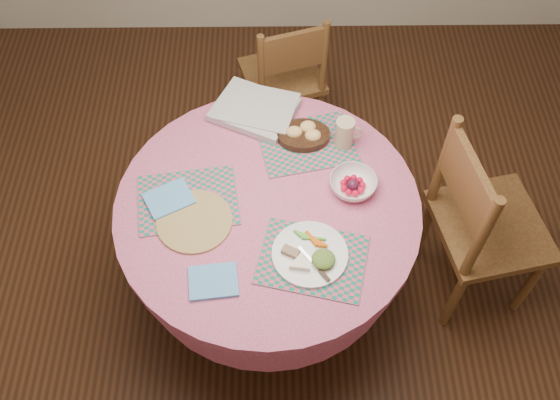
{
  "coord_description": "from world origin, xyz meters",
  "views": [
    {
      "loc": [
        0.03,
        -1.42,
        2.81
      ],
      "look_at": [
        0.05,
        0.0,
        0.78
      ],
      "focal_mm": 40.0,
      "sensor_mm": 36.0,
      "label": 1
    }
  ],
  "objects_px": {
    "wicker_trivet": "(194,221)",
    "dinner_plate": "(312,254)",
    "chair_right": "(480,223)",
    "chair_back": "(285,76)",
    "dining_table": "(268,230)",
    "latte_mug": "(345,133)",
    "bread_bowl": "(304,134)",
    "fruit_bowl": "(353,184)"
  },
  "relations": [
    {
      "from": "dining_table",
      "to": "wicker_trivet",
      "type": "distance_m",
      "value": 0.36
    },
    {
      "from": "wicker_trivet",
      "to": "latte_mug",
      "type": "distance_m",
      "value": 0.73
    },
    {
      "from": "wicker_trivet",
      "to": "fruit_bowl",
      "type": "height_order",
      "value": "fruit_bowl"
    },
    {
      "from": "chair_back",
      "to": "dining_table",
      "type": "bearing_deg",
      "value": 67.88
    },
    {
      "from": "wicker_trivet",
      "to": "latte_mug",
      "type": "height_order",
      "value": "latte_mug"
    },
    {
      "from": "dining_table",
      "to": "fruit_bowl",
      "type": "relative_size",
      "value": 5.45
    },
    {
      "from": "chair_right",
      "to": "dinner_plate",
      "type": "relative_size",
      "value": 3.56
    },
    {
      "from": "chair_right",
      "to": "chair_back",
      "type": "bearing_deg",
      "value": 27.91
    },
    {
      "from": "bread_bowl",
      "to": "fruit_bowl",
      "type": "xyz_separation_m",
      "value": [
        0.19,
        -0.27,
        -0.0
      ]
    },
    {
      "from": "latte_mug",
      "to": "fruit_bowl",
      "type": "bearing_deg",
      "value": -85.43
    },
    {
      "from": "fruit_bowl",
      "to": "wicker_trivet",
      "type": "bearing_deg",
      "value": -166.25
    },
    {
      "from": "dining_table",
      "to": "chair_right",
      "type": "relative_size",
      "value": 1.2
    },
    {
      "from": "chair_back",
      "to": "wicker_trivet",
      "type": "bearing_deg",
      "value": 54.16
    },
    {
      "from": "dinner_plate",
      "to": "dining_table",
      "type": "bearing_deg",
      "value": 124.37
    },
    {
      "from": "latte_mug",
      "to": "fruit_bowl",
      "type": "height_order",
      "value": "latte_mug"
    },
    {
      "from": "chair_back",
      "to": "bread_bowl",
      "type": "height_order",
      "value": "chair_back"
    },
    {
      "from": "wicker_trivet",
      "to": "bread_bowl",
      "type": "relative_size",
      "value": 1.3
    },
    {
      "from": "dinner_plate",
      "to": "latte_mug",
      "type": "xyz_separation_m",
      "value": [
        0.16,
        0.56,
        0.05
      ]
    },
    {
      "from": "chair_right",
      "to": "chair_back",
      "type": "distance_m",
      "value": 1.3
    },
    {
      "from": "chair_right",
      "to": "chair_back",
      "type": "height_order",
      "value": "chair_right"
    },
    {
      "from": "dinner_plate",
      "to": "fruit_bowl",
      "type": "bearing_deg",
      "value": 60.53
    },
    {
      "from": "bread_bowl",
      "to": "fruit_bowl",
      "type": "distance_m",
      "value": 0.33
    },
    {
      "from": "chair_back",
      "to": "fruit_bowl",
      "type": "relative_size",
      "value": 3.84
    },
    {
      "from": "latte_mug",
      "to": "wicker_trivet",
      "type": "bearing_deg",
      "value": -147.42
    },
    {
      "from": "chair_back",
      "to": "dinner_plate",
      "type": "distance_m",
      "value": 1.32
    },
    {
      "from": "wicker_trivet",
      "to": "dinner_plate",
      "type": "relative_size",
      "value": 1.03
    },
    {
      "from": "chair_right",
      "to": "fruit_bowl",
      "type": "height_order",
      "value": "chair_right"
    },
    {
      "from": "dinner_plate",
      "to": "latte_mug",
      "type": "bearing_deg",
      "value": 73.89
    },
    {
      "from": "bread_bowl",
      "to": "dinner_plate",
      "type": "bearing_deg",
      "value": -88.96
    },
    {
      "from": "dining_table",
      "to": "latte_mug",
      "type": "bearing_deg",
      "value": 43.62
    },
    {
      "from": "chair_back",
      "to": "latte_mug",
      "type": "relative_size",
      "value": 6.43
    },
    {
      "from": "chair_back",
      "to": "chair_right",
      "type": "bearing_deg",
      "value": 112.53
    },
    {
      "from": "wicker_trivet",
      "to": "fruit_bowl",
      "type": "distance_m",
      "value": 0.65
    },
    {
      "from": "dinner_plate",
      "to": "latte_mug",
      "type": "height_order",
      "value": "latte_mug"
    },
    {
      "from": "dining_table",
      "to": "fruit_bowl",
      "type": "distance_m",
      "value": 0.42
    },
    {
      "from": "chair_back",
      "to": "bread_bowl",
      "type": "bearing_deg",
      "value": 78.3
    },
    {
      "from": "dining_table",
      "to": "dinner_plate",
      "type": "height_order",
      "value": "dinner_plate"
    },
    {
      "from": "dining_table",
      "to": "chair_right",
      "type": "xyz_separation_m",
      "value": [
        0.92,
        0.04,
        -0.02
      ]
    },
    {
      "from": "chair_right",
      "to": "dining_table",
      "type": "bearing_deg",
      "value": 80.46
    },
    {
      "from": "fruit_bowl",
      "to": "bread_bowl",
      "type": "bearing_deg",
      "value": 125.28
    },
    {
      "from": "dinner_plate",
      "to": "wicker_trivet",
      "type": "bearing_deg",
      "value": 160.31
    },
    {
      "from": "fruit_bowl",
      "to": "chair_back",
      "type": "bearing_deg",
      "value": 104.94
    }
  ]
}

